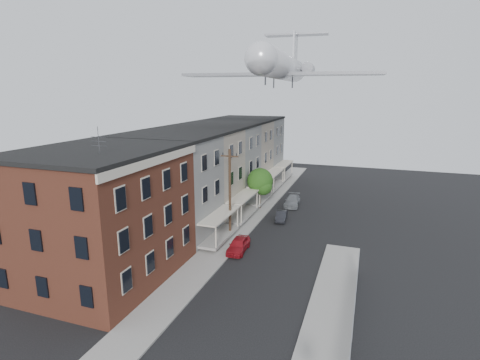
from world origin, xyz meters
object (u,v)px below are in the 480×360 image
object	(u,v)px
street_tree	(261,182)
car_mid	(281,216)
car_far	(292,201)
airplane	(283,66)
car_near	(238,245)
utility_pole	(230,192)

from	to	relation	value
street_tree	car_mid	size ratio (longest dim) A/B	1.60
car_far	airplane	bearing A→B (deg)	-134.10
street_tree	airplane	size ratio (longest dim) A/B	0.20
car_near	car_mid	size ratio (longest dim) A/B	1.17
car_near	airplane	size ratio (longest dim) A/B	0.15
utility_pole	car_far	world-z (taller)	utility_pole
airplane	car_mid	bearing A→B (deg)	-73.72
utility_pole	car_near	distance (m)	5.47
car_far	utility_pole	bearing A→B (deg)	-111.08
car_mid	car_far	xyz separation A→B (m)	(-0.00, 6.08, 0.10)
street_tree	airplane	world-z (taller)	airplane
car_near	car_far	world-z (taller)	car_near
utility_pole	airplane	size ratio (longest dim) A/B	0.35
utility_pole	car_mid	xyz separation A→B (m)	(3.80, 6.55, -4.14)
street_tree	car_near	world-z (taller)	street_tree
airplane	street_tree	bearing A→B (deg)	-152.31
street_tree	car_far	xyz separation A→B (m)	(3.47, 2.71, -2.82)
utility_pole	street_tree	world-z (taller)	utility_pole
car_near	car_far	size ratio (longest dim) A/B	0.87
car_far	car_near	bearing A→B (deg)	-100.86
car_near	street_tree	bearing A→B (deg)	94.35
car_mid	airplane	bearing A→B (deg)	99.58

